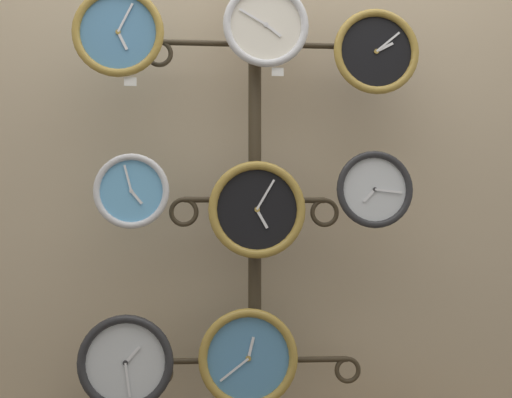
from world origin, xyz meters
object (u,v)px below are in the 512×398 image
at_px(clock_top_right, 376,52).
at_px(clock_bottom_left, 126,363).
at_px(clock_middle_left, 131,191).
at_px(display_stand, 255,310).
at_px(clock_middle_right, 374,190).
at_px(clock_top_center, 266,25).
at_px(clock_middle_center, 257,210).
at_px(clock_bottom_center, 248,358).
at_px(clock_top_left, 118,32).

distance_m(clock_top_right, clock_bottom_left, 1.31).
bearing_deg(clock_middle_left, display_stand, 10.67).
xyz_separation_m(clock_middle_right, clock_bottom_left, (-0.81, -0.01, -0.55)).
bearing_deg(clock_bottom_left, display_stand, 14.39).
distance_m(clock_top_right, clock_middle_right, 0.47).
height_order(clock_top_center, clock_middle_left, clock_top_center).
bearing_deg(clock_top_right, clock_middle_left, 179.62).
bearing_deg(clock_middle_left, clock_top_center, -0.56).
height_order(clock_middle_center, clock_bottom_left, clock_middle_center).
xyz_separation_m(clock_middle_left, clock_middle_right, (0.80, -0.02, 0.01)).
relative_size(display_stand, clock_top_right, 6.47).
xyz_separation_m(clock_top_right, clock_bottom_left, (-0.82, -0.02, -1.02)).
height_order(clock_bottom_left, clock_bottom_center, clock_bottom_center).
distance_m(clock_middle_left, clock_bottom_center, 0.66).
relative_size(clock_top_right, clock_middle_left, 1.19).
bearing_deg(clock_bottom_center, clock_middle_left, 179.16).
distance_m(display_stand, clock_middle_center, 0.35).
distance_m(clock_top_right, clock_bottom_center, 1.11).
xyz_separation_m(clock_middle_center, clock_middle_right, (0.39, -0.01, 0.07)).
relative_size(clock_middle_center, clock_bottom_center, 0.99).
bearing_deg(clock_top_center, clock_middle_right, -3.22).
distance_m(display_stand, clock_middle_left, 0.57).
bearing_deg(clock_bottom_left, clock_top_center, 3.32).
xyz_separation_m(clock_top_left, clock_top_right, (0.86, 0.03, -0.03)).
bearing_deg(clock_middle_center, display_stand, 89.20).
height_order(clock_middle_right, clock_bottom_center, clock_middle_right).
xyz_separation_m(display_stand, clock_top_right, (0.40, -0.08, 0.87)).
bearing_deg(clock_middle_left, clock_bottom_center, -0.84).
bearing_deg(clock_middle_left, clock_top_left, -138.16).
bearing_deg(clock_middle_left, clock_middle_right, -1.75).
bearing_deg(clock_middle_left, clock_bottom_left, -107.38).
distance_m(clock_top_left, clock_top_right, 0.86).
xyz_separation_m(clock_top_left, clock_middle_right, (0.84, 0.02, -0.50)).
distance_m(display_stand, clock_middle_right, 0.57).
distance_m(display_stand, clock_bottom_left, 0.46).
bearing_deg(clock_top_center, clock_middle_center, -167.72).
xyz_separation_m(display_stand, clock_top_center, (0.03, -0.08, 0.95)).
height_order(clock_top_right, clock_bottom_left, clock_top_right).
xyz_separation_m(clock_top_center, clock_top_right, (0.37, -0.00, -0.08)).
bearing_deg(clock_top_left, clock_top_right, 2.31).
bearing_deg(clock_top_right, clock_top_left, -177.69).
distance_m(clock_top_right, clock_middle_center, 0.67).
bearing_deg(clock_middle_right, clock_top_center, 176.78).
height_order(clock_middle_center, clock_middle_right, clock_middle_right).
height_order(display_stand, clock_top_left, display_stand).
height_order(clock_top_left, clock_top_center, clock_top_center).
relative_size(display_stand, clock_bottom_center, 5.86).
bearing_deg(clock_top_left, display_stand, 14.47).
relative_size(clock_top_left, clock_bottom_center, 0.92).
distance_m(clock_middle_right, clock_bottom_center, 0.69).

